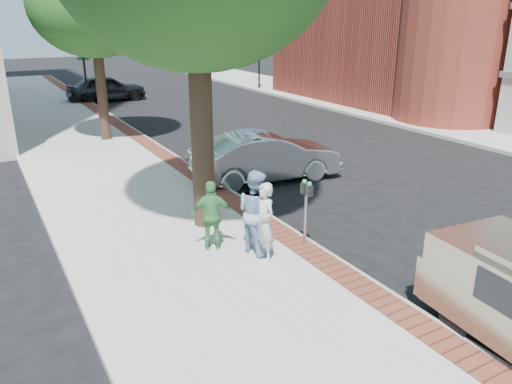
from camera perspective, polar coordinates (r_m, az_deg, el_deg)
ground at (r=10.99m, az=1.18°, el=-7.08°), size 120.00×120.00×0.00m
sidewalk at (r=17.50m, az=-16.74°, el=2.59°), size 5.00×60.00×0.15m
brick_strip at (r=18.05m, az=-9.99°, el=3.91°), size 0.60×60.00×0.01m
curb at (r=18.19m, az=-8.94°, el=3.82°), size 0.10×60.00×0.15m
sidewalk_far at (r=26.00m, az=20.14°, el=7.59°), size 5.00×60.00×0.15m
signal_near at (r=31.12m, az=-19.04°, el=13.57°), size 0.70×0.15×3.80m
signal_far at (r=35.23m, az=0.36°, el=15.17°), size 0.70×0.15×3.80m
tree_far at (r=20.94m, az=-18.15°, el=19.65°), size 4.80×4.80×7.14m
parking_meter at (r=10.76m, az=5.77°, el=-0.80°), size 0.12×0.32×1.47m
person_gray at (r=10.10m, az=0.93°, el=-3.48°), size 0.40×0.61×1.65m
person_officer at (r=10.43m, az=-0.02°, el=-2.27°), size 0.84×1.00×1.80m
person_green at (r=10.63m, az=-5.02°, el=-2.70°), size 0.97×0.71×1.53m
sedan_silver at (r=15.58m, az=1.17°, el=4.04°), size 4.80×2.14×1.53m
bg_car at (r=32.12m, az=-16.73°, el=11.31°), size 4.63×1.94×1.57m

